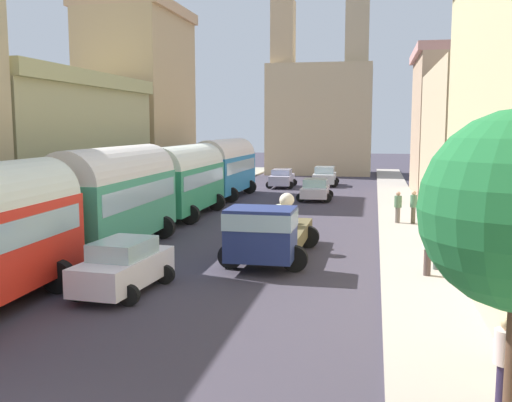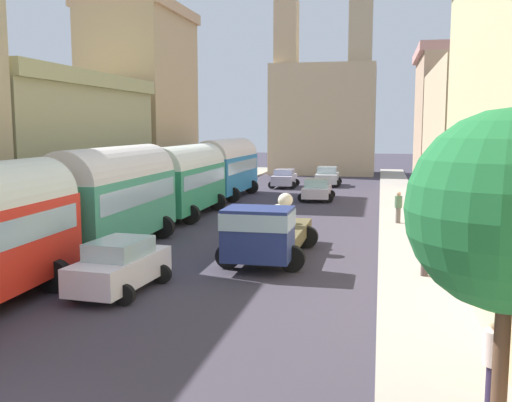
{
  "view_description": "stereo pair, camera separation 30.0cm",
  "coord_description": "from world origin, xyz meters",
  "px_view_note": "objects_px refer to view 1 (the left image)",
  "views": [
    {
      "loc": [
        5.69,
        -6.47,
        5.0
      ],
      "look_at": [
        0.0,
        21.76,
        1.32
      ],
      "focal_mm": 41.14,
      "sensor_mm": 36.0,
      "label": 1
    },
    {
      "loc": [
        5.99,
        -6.41,
        5.0
      ],
      "look_at": [
        0.0,
        21.76,
        1.32
      ],
      "focal_mm": 41.14,
      "sensor_mm": 36.0,
      "label": 2
    }
  ],
  "objects_px": {
    "car_1": "(325,176)",
    "pedestrian_4": "(413,206)",
    "parked_bus_2": "(185,177)",
    "pedestrian_3": "(437,244)",
    "car_3": "(282,178)",
    "pedestrian_0": "(398,206)",
    "pedestrian_1": "(428,248)",
    "parked_bus_3": "(225,165)",
    "parked_bus_1": "(114,193)",
    "car_0": "(315,189)",
    "car_2": "(124,266)",
    "pedestrian_2": "(505,361)",
    "cargo_truck_0": "(269,230)"
  },
  "relations": [
    {
      "from": "car_1",
      "to": "pedestrian_4",
      "type": "bearing_deg",
      "value": -72.66
    },
    {
      "from": "parked_bus_2",
      "to": "pedestrian_3",
      "type": "bearing_deg",
      "value": -40.19
    },
    {
      "from": "car_3",
      "to": "pedestrian_0",
      "type": "bearing_deg",
      "value": -63.53
    },
    {
      "from": "pedestrian_1",
      "to": "parked_bus_3",
      "type": "bearing_deg",
      "value": 120.56
    },
    {
      "from": "parked_bus_3",
      "to": "pedestrian_0",
      "type": "relative_size",
      "value": 4.91
    },
    {
      "from": "pedestrian_0",
      "to": "pedestrian_3",
      "type": "height_order",
      "value": "pedestrian_3"
    },
    {
      "from": "parked_bus_1",
      "to": "car_0",
      "type": "relative_size",
      "value": 2.27
    },
    {
      "from": "car_1",
      "to": "car_2",
      "type": "height_order",
      "value": "car_1"
    },
    {
      "from": "car_1",
      "to": "pedestrian_3",
      "type": "relative_size",
      "value": 2.12
    },
    {
      "from": "car_0",
      "to": "parked_bus_3",
      "type": "bearing_deg",
      "value": 176.12
    },
    {
      "from": "parked_bus_2",
      "to": "pedestrian_2",
      "type": "height_order",
      "value": "parked_bus_2"
    },
    {
      "from": "car_0",
      "to": "car_1",
      "type": "bearing_deg",
      "value": 91.2
    },
    {
      "from": "parked_bus_3",
      "to": "pedestrian_1",
      "type": "xyz_separation_m",
      "value": [
        12.09,
        -20.47,
        -1.2
      ]
    },
    {
      "from": "car_3",
      "to": "cargo_truck_0",
      "type": "bearing_deg",
      "value": -82.12
    },
    {
      "from": "parked_bus_3",
      "to": "car_1",
      "type": "xyz_separation_m",
      "value": [
        6.22,
        9.6,
        -1.47
      ]
    },
    {
      "from": "parked_bus_3",
      "to": "pedestrian_0",
      "type": "distance_m",
      "value": 15.18
    },
    {
      "from": "pedestrian_0",
      "to": "pedestrian_2",
      "type": "height_order",
      "value": "pedestrian_2"
    },
    {
      "from": "parked_bus_1",
      "to": "parked_bus_2",
      "type": "height_order",
      "value": "parked_bus_1"
    },
    {
      "from": "parked_bus_2",
      "to": "cargo_truck_0",
      "type": "bearing_deg",
      "value": -56.61
    },
    {
      "from": "car_2",
      "to": "pedestrian_2",
      "type": "height_order",
      "value": "pedestrian_2"
    },
    {
      "from": "parked_bus_2",
      "to": "parked_bus_3",
      "type": "xyz_separation_m",
      "value": [
        0.0,
        9.0,
        0.07
      ]
    },
    {
      "from": "car_1",
      "to": "pedestrian_4",
      "type": "distance_m",
      "value": 20.38
    },
    {
      "from": "cargo_truck_0",
      "to": "pedestrian_4",
      "type": "height_order",
      "value": "cargo_truck_0"
    },
    {
      "from": "cargo_truck_0",
      "to": "parked_bus_1",
      "type": "bearing_deg",
      "value": 171.96
    },
    {
      "from": "pedestrian_1",
      "to": "car_2",
      "type": "bearing_deg",
      "value": -159.92
    },
    {
      "from": "parked_bus_3",
      "to": "parked_bus_2",
      "type": "bearing_deg",
      "value": -90.0
    },
    {
      "from": "car_0",
      "to": "car_2",
      "type": "height_order",
      "value": "car_2"
    },
    {
      "from": "parked_bus_3",
      "to": "pedestrian_3",
      "type": "xyz_separation_m",
      "value": [
        12.48,
        -19.54,
        -1.26
      ]
    },
    {
      "from": "parked_bus_2",
      "to": "car_1",
      "type": "relative_size",
      "value": 2.19
    },
    {
      "from": "parked_bus_2",
      "to": "car_3",
      "type": "height_order",
      "value": "parked_bus_2"
    },
    {
      "from": "cargo_truck_0",
      "to": "pedestrian_4",
      "type": "distance_m",
      "value": 10.74
    },
    {
      "from": "parked_bus_3",
      "to": "car_0",
      "type": "bearing_deg",
      "value": -3.88
    },
    {
      "from": "parked_bus_2",
      "to": "car_1",
      "type": "xyz_separation_m",
      "value": [
        6.22,
        18.6,
        -1.39
      ]
    },
    {
      "from": "car_0",
      "to": "pedestrian_3",
      "type": "bearing_deg",
      "value": -72.43
    },
    {
      "from": "car_0",
      "to": "car_3",
      "type": "relative_size",
      "value": 0.93
    },
    {
      "from": "pedestrian_2",
      "to": "parked_bus_2",
      "type": "bearing_deg",
      "value": 121.39
    },
    {
      "from": "cargo_truck_0",
      "to": "pedestrian_0",
      "type": "xyz_separation_m",
      "value": [
        4.99,
        9.13,
        -0.18
      ]
    },
    {
      "from": "pedestrian_0",
      "to": "car_0",
      "type": "bearing_deg",
      "value": 118.61
    },
    {
      "from": "parked_bus_3",
      "to": "pedestrian_3",
      "type": "distance_m",
      "value": 23.22
    },
    {
      "from": "pedestrian_0",
      "to": "pedestrian_2",
      "type": "relative_size",
      "value": 1.0
    },
    {
      "from": "car_0",
      "to": "pedestrian_1",
      "type": "bearing_deg",
      "value": -74.23
    },
    {
      "from": "car_3",
      "to": "pedestrian_3",
      "type": "relative_size",
      "value": 2.21
    },
    {
      "from": "pedestrian_0",
      "to": "pedestrian_4",
      "type": "height_order",
      "value": "pedestrian_4"
    },
    {
      "from": "car_0",
      "to": "pedestrian_4",
      "type": "distance_m",
      "value": 11.1
    },
    {
      "from": "pedestrian_2",
      "to": "parked_bus_1",
      "type": "bearing_deg",
      "value": 137.25
    },
    {
      "from": "pedestrian_0",
      "to": "pedestrian_4",
      "type": "relative_size",
      "value": 0.96
    },
    {
      "from": "parked_bus_1",
      "to": "cargo_truck_0",
      "type": "distance_m",
      "value": 6.7
    },
    {
      "from": "car_1",
      "to": "pedestrian_3",
      "type": "distance_m",
      "value": 29.8
    },
    {
      "from": "pedestrian_4",
      "to": "parked_bus_3",
      "type": "bearing_deg",
      "value": 141.28
    },
    {
      "from": "pedestrian_1",
      "to": "cargo_truck_0",
      "type": "bearing_deg",
      "value": 164.4
    }
  ]
}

